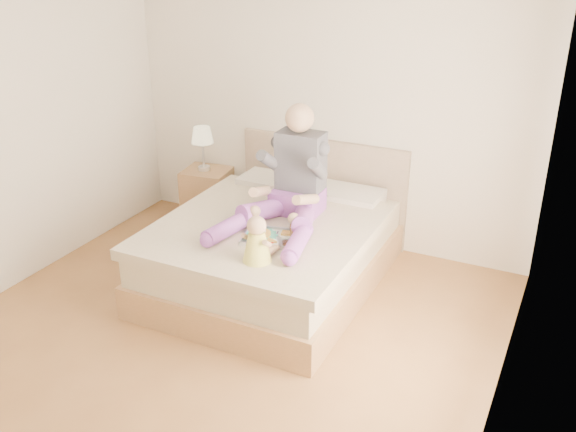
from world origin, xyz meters
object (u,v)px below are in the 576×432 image
at_px(adult, 290,186).
at_px(tray, 271,235).
at_px(baby, 258,243).
at_px(nightstand, 208,195).
at_px(bed, 277,246).

distance_m(adult, tray, 0.49).
bearing_deg(tray, baby, -91.05).
distance_m(tray, baby, 0.39).
xyz_separation_m(nightstand, tray, (1.38, -1.21, 0.36)).
relative_size(nightstand, adult, 0.49).
xyz_separation_m(adult, baby, (0.12, -0.78, -0.14)).
xyz_separation_m(bed, adult, (0.12, 0.01, 0.58)).
bearing_deg(bed, adult, 4.55).
bearing_deg(tray, adult, 81.49).
xyz_separation_m(tray, baby, (0.08, -0.36, 0.12)).
distance_m(bed, tray, 0.55).
relative_size(bed, nightstand, 3.89).
bearing_deg(bed, tray, -68.66).
relative_size(bed, adult, 1.89).
height_order(nightstand, adult, adult).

